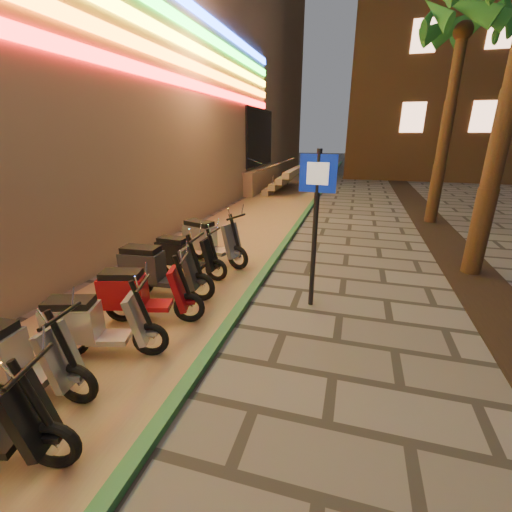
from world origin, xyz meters
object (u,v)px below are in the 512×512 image
(scooter_7, at_px, (92,325))
(scooter_8, at_px, (139,294))
(scooter_10, at_px, (183,255))
(scooter_9, at_px, (156,269))
(pedestrian_sign, at_px, (316,209))
(scooter_11, at_px, (208,240))
(scooter_6, at_px, (11,357))

(scooter_7, height_order, scooter_8, scooter_8)
(scooter_7, distance_m, scooter_10, 2.98)
(scooter_8, bearing_deg, scooter_10, 80.83)
(scooter_7, relative_size, scooter_9, 0.89)
(pedestrian_sign, height_order, scooter_9, pedestrian_sign)
(scooter_10, xyz_separation_m, scooter_11, (0.16, 1.00, 0.07))
(scooter_8, bearing_deg, scooter_6, -118.87)
(pedestrian_sign, xyz_separation_m, scooter_10, (-2.87, 0.57, -1.30))
(pedestrian_sign, bearing_deg, scooter_8, -146.24)
(scooter_7, bearing_deg, scooter_11, 72.51)
(pedestrian_sign, height_order, scooter_11, pedestrian_sign)
(pedestrian_sign, relative_size, scooter_7, 1.69)
(pedestrian_sign, height_order, scooter_6, pedestrian_sign)
(scooter_11, bearing_deg, scooter_8, -71.06)
(scooter_8, bearing_deg, scooter_11, 75.62)
(pedestrian_sign, distance_m, scooter_8, 3.26)
(scooter_10, bearing_deg, scooter_8, -81.60)
(pedestrian_sign, bearing_deg, scooter_7, -132.65)
(pedestrian_sign, distance_m, scooter_11, 3.37)
(scooter_6, height_order, scooter_7, scooter_6)
(scooter_6, relative_size, scooter_10, 1.06)
(scooter_7, relative_size, scooter_10, 1.01)
(scooter_7, bearing_deg, scooter_6, -129.82)
(scooter_6, distance_m, scooter_11, 4.88)
(scooter_8, height_order, scooter_9, scooter_9)
(scooter_6, relative_size, scooter_7, 1.05)
(scooter_9, bearing_deg, pedestrian_sign, 5.74)
(scooter_6, bearing_deg, scooter_7, 62.54)
(pedestrian_sign, xyz_separation_m, scooter_9, (-2.89, -0.48, -1.23))
(scooter_9, bearing_deg, scooter_11, 81.23)
(scooter_9, bearing_deg, scooter_6, -97.69)
(scooter_6, xyz_separation_m, scooter_8, (0.45, 1.90, -0.01))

